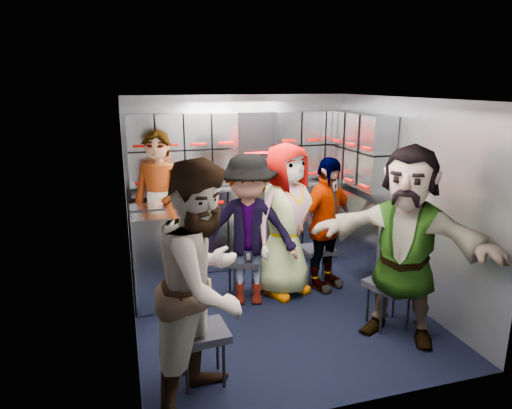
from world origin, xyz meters
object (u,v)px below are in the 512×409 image
object	(u,v)px
attendant_standing	(160,211)
jump_seat_near_left	(202,335)
attendant_arc_e	(405,245)
jump_seat_mid_right	(317,251)
attendant_arc_b	(248,231)
jump_seat_center	(280,256)
attendant_arc_a	(204,285)
attendant_arc_c	(286,220)
jump_seat_near_right	(389,286)
jump_seat_mid_left	(244,262)
attendant_arc_d	(325,224)

from	to	relation	value
attendant_standing	jump_seat_near_left	bearing A→B (deg)	-56.58
attendant_standing	attendant_arc_e	size ratio (longest dim) A/B	1.00
jump_seat_mid_right	attendant_arc_b	distance (m)	1.04
jump_seat_center	attendant_arc_a	size ratio (longest dim) A/B	0.23
jump_seat_mid_right	attendant_arc_c	distance (m)	0.67
jump_seat_mid_right	attendant_arc_a	distance (m)	2.35
jump_seat_mid_right	jump_seat_near_right	bearing A→B (deg)	-78.42
jump_seat_mid_right	attendant_standing	world-z (taller)	attendant_standing
jump_seat_near_right	attendant_arc_e	size ratio (longest dim) A/B	0.28
jump_seat_mid_right	attendant_arc_a	bearing A→B (deg)	-134.09
attendant_arc_b	attendant_arc_e	size ratio (longest dim) A/B	0.90
jump_seat_mid_right	attendant_arc_a	size ratio (longest dim) A/B	0.23
jump_seat_mid_left	attendant_arc_a	size ratio (longest dim) A/B	0.26
jump_seat_near_left	attendant_arc_b	world-z (taller)	attendant_arc_b
jump_seat_mid_left	attendant_arc_b	bearing A→B (deg)	-90.00
jump_seat_mid_left	attendant_arc_c	distance (m)	0.64
jump_seat_mid_left	attendant_arc_a	xyz separation A→B (m)	(-0.69, -1.54, 0.51)
attendant_standing	attendant_arc_b	xyz separation A→B (m)	(0.81, -0.69, -0.09)
attendant_arc_e	attendant_arc_d	bearing A→B (deg)	147.24
attendant_arc_a	attendant_arc_b	size ratio (longest dim) A/B	1.13
jump_seat_center	attendant_arc_d	world-z (taller)	attendant_arc_d
attendant_arc_c	jump_seat_near_left	bearing A→B (deg)	-153.89
attendant_arc_a	attendant_arc_d	world-z (taller)	attendant_arc_a
attendant_arc_d	jump_seat_near_right	bearing A→B (deg)	-101.16
attendant_arc_b	attendant_arc_c	bearing A→B (deg)	30.48
jump_seat_mid_right	attendant_arc_a	world-z (taller)	attendant_arc_a
jump_seat_near_right	attendant_arc_c	size ratio (longest dim) A/B	0.29
jump_seat_mid_left	attendant_arc_a	distance (m)	1.76
jump_seat_center	attendant_arc_c	size ratio (longest dim) A/B	0.24
jump_seat_mid_left	attendant_arc_c	bearing A→B (deg)	-8.80
attendant_arc_c	jump_seat_near_right	bearing A→B (deg)	-76.62
attendant_arc_b	attendant_arc_a	bearing A→B (deg)	-100.29
jump_seat_center	attendant_arc_b	distance (m)	0.69
jump_seat_near_right	attendant_arc_e	distance (m)	0.51
jump_seat_mid_left	attendant_arc_b	distance (m)	0.45
jump_seat_near_left	jump_seat_mid_left	size ratio (longest dim) A/B	0.96
jump_seat_center	attendant_arc_d	distance (m)	0.63
jump_seat_near_left	attendant_arc_a	world-z (taller)	attendant_arc_a
attendant_arc_a	attendant_arc_b	xyz separation A→B (m)	(0.69, 1.36, -0.10)
attendant_arc_e	jump_seat_mid_left	bearing A→B (deg)	179.10
jump_seat_near_right	attendant_arc_b	size ratio (longest dim) A/B	0.31
attendant_arc_a	attendant_arc_e	world-z (taller)	attendant_arc_a
attendant_standing	attendant_arc_d	size ratio (longest dim) A/B	1.18
jump_seat_near_right	attendant_arc_a	size ratio (longest dim) A/B	0.27
jump_seat_near_left	attendant_arc_e	xyz separation A→B (m)	(1.82, 0.16, 0.48)
jump_seat_mid_right	jump_seat_near_right	xyz separation A→B (m)	(0.23, -1.13, 0.04)
jump_seat_mid_left	attendant_arc_e	world-z (taller)	attendant_arc_e
attendant_arc_b	attendant_arc_d	distance (m)	0.91
attendant_standing	attendant_arc_e	xyz separation A→B (m)	(1.95, -1.70, -0.00)
attendant_standing	attendant_arc_c	world-z (taller)	attendant_standing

